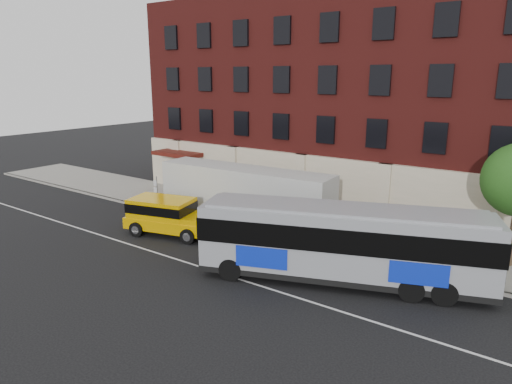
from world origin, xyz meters
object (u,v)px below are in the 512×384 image
Objects in this scene: city_bus at (343,241)px; shipping_container at (245,198)px; sign_pole at (157,191)px; yellow_suv at (167,214)px.

shipping_container is (-8.44, 3.68, -0.09)m from city_bus.
city_bus reaches higher than sign_pole.
yellow_suv is (4.24, -3.06, -0.19)m from sign_pole.
sign_pole is 0.42× the size of yellow_suv.
yellow_suv is at bearing -35.78° from sign_pole.
shipping_container is (3.12, 3.71, 0.65)m from yellow_suv.
city_bus is at bearing -10.84° from sign_pole.
shipping_container is at bearing 49.96° from yellow_suv.
shipping_container is at bearing 5.07° from sign_pole.
city_bus reaches higher than yellow_suv.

